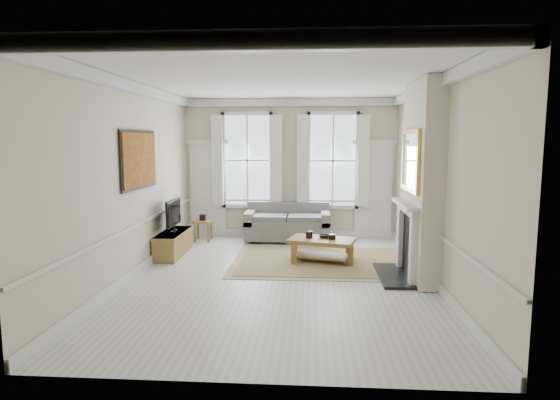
# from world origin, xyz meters

# --- Properties ---
(floor) EXTENTS (7.20, 7.20, 0.00)m
(floor) POSITION_xyz_m (0.00, 0.00, 0.00)
(floor) COLOR #B7B5AD
(floor) RESTS_ON ground
(ceiling) EXTENTS (7.20, 7.20, 0.00)m
(ceiling) POSITION_xyz_m (0.00, 0.00, 3.40)
(ceiling) COLOR white
(ceiling) RESTS_ON back_wall
(back_wall) EXTENTS (5.20, 0.00, 5.20)m
(back_wall) POSITION_xyz_m (0.00, 3.60, 1.70)
(back_wall) COLOR beige
(back_wall) RESTS_ON floor
(left_wall) EXTENTS (0.00, 7.20, 7.20)m
(left_wall) POSITION_xyz_m (-2.60, 0.00, 1.70)
(left_wall) COLOR beige
(left_wall) RESTS_ON floor
(right_wall) EXTENTS (0.00, 7.20, 7.20)m
(right_wall) POSITION_xyz_m (2.60, 0.00, 1.70)
(right_wall) COLOR beige
(right_wall) RESTS_ON floor
(window_left) EXTENTS (1.26, 0.20, 2.20)m
(window_left) POSITION_xyz_m (-1.05, 3.55, 1.90)
(window_left) COLOR #B2BCC6
(window_left) RESTS_ON back_wall
(window_right) EXTENTS (1.26, 0.20, 2.20)m
(window_right) POSITION_xyz_m (1.05, 3.55, 1.90)
(window_right) COLOR #B2BCC6
(window_right) RESTS_ON back_wall
(door_left) EXTENTS (0.90, 0.08, 2.30)m
(door_left) POSITION_xyz_m (-2.05, 3.56, 1.15)
(door_left) COLOR silver
(door_left) RESTS_ON floor
(door_right) EXTENTS (0.90, 0.08, 2.30)m
(door_right) POSITION_xyz_m (2.05, 3.56, 1.15)
(door_right) COLOR silver
(door_right) RESTS_ON floor
(painting) EXTENTS (0.05, 1.66, 1.06)m
(painting) POSITION_xyz_m (-2.56, 0.30, 2.05)
(painting) COLOR #9F6C1B
(painting) RESTS_ON left_wall
(chimney_breast) EXTENTS (0.35, 1.70, 3.38)m
(chimney_breast) POSITION_xyz_m (2.43, 0.20, 1.70)
(chimney_breast) COLOR beige
(chimney_breast) RESTS_ON floor
(hearth) EXTENTS (0.55, 1.50, 0.05)m
(hearth) POSITION_xyz_m (2.00, 0.20, 0.03)
(hearth) COLOR black
(hearth) RESTS_ON floor
(fireplace) EXTENTS (0.21, 1.45, 1.33)m
(fireplace) POSITION_xyz_m (2.20, 0.20, 0.73)
(fireplace) COLOR silver
(fireplace) RESTS_ON floor
(mirror) EXTENTS (0.06, 1.26, 1.06)m
(mirror) POSITION_xyz_m (2.21, 0.20, 2.05)
(mirror) COLOR gold
(mirror) RESTS_ON chimney_breast
(sofa) EXTENTS (2.00, 0.97, 0.89)m
(sofa) POSITION_xyz_m (-0.03, 3.11, 0.37)
(sofa) COLOR slate
(sofa) RESTS_ON floor
(side_table) EXTENTS (0.45, 0.45, 0.50)m
(side_table) POSITION_xyz_m (-2.04, 2.91, 0.39)
(side_table) COLOR brown
(side_table) RESTS_ON floor
(rug) EXTENTS (3.50, 2.60, 0.02)m
(rug) POSITION_xyz_m (0.75, 1.14, 0.01)
(rug) COLOR olive
(rug) RESTS_ON floor
(coffee_table) EXTENTS (1.40, 1.03, 0.47)m
(coffee_table) POSITION_xyz_m (0.75, 1.14, 0.39)
(coffee_table) COLOR brown
(coffee_table) RESTS_ON rug
(ceramic_pot_a) EXTENTS (0.14, 0.14, 0.14)m
(ceramic_pot_a) POSITION_xyz_m (0.50, 1.19, 0.54)
(ceramic_pot_a) COLOR black
(ceramic_pot_a) RESTS_ON coffee_table
(ceramic_pot_b) EXTENTS (0.14, 0.14, 0.10)m
(ceramic_pot_b) POSITION_xyz_m (0.95, 1.09, 0.52)
(ceramic_pot_b) COLOR black
(ceramic_pot_b) RESTS_ON coffee_table
(bowl) EXTENTS (0.28, 0.28, 0.06)m
(bowl) POSITION_xyz_m (0.80, 1.24, 0.50)
(bowl) COLOR black
(bowl) RESTS_ON coffee_table
(tv_stand) EXTENTS (0.45, 1.40, 0.50)m
(tv_stand) POSITION_xyz_m (-2.34, 1.46, 0.25)
(tv_stand) COLOR brown
(tv_stand) RESTS_ON floor
(tv) EXTENTS (0.08, 0.90, 0.68)m
(tv) POSITION_xyz_m (-2.32, 1.46, 0.90)
(tv) COLOR black
(tv) RESTS_ON tv_stand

